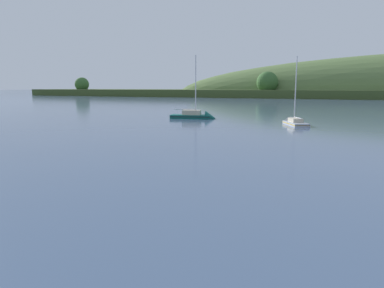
# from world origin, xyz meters

# --- Properties ---
(sailboat_midwater_white) EXTENTS (5.14, 6.97, 11.47)m
(sailboat_midwater_white) POSITION_xyz_m (5.24, 61.99, 0.19)
(sailboat_midwater_white) COLOR #ADB2BC
(sailboat_midwater_white) RESTS_ON ground
(sailboat_far_left) EXTENTS (8.84, 4.92, 12.83)m
(sailboat_far_left) POSITION_xyz_m (-13.19, 65.89, 0.29)
(sailboat_far_left) COLOR #0F564C
(sailboat_far_left) RESTS_ON ground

